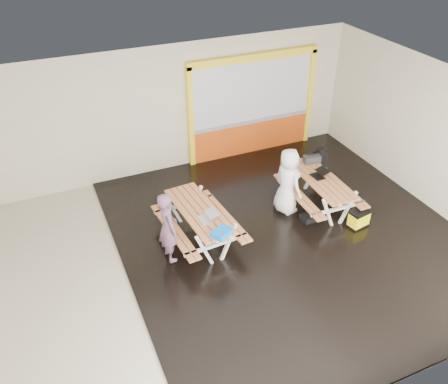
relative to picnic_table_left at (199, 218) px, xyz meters
name	(u,v)px	position (x,y,z in m)	size (l,w,h in m)	color
room	(242,184)	(0.70, -0.65, 1.09)	(10.02, 8.02, 3.52)	beige
deck	(289,235)	(1.95, -0.65, -0.64)	(7.50, 7.98, 0.05)	black
kiosk	(252,108)	(2.90, 3.28, 0.78)	(3.88, 0.16, 3.00)	#D54D13
picnic_table_left	(199,218)	(0.00, 0.00, 0.00)	(1.63, 2.28, 0.87)	#C17647
picnic_table_right	(320,186)	(3.17, 0.05, -0.01)	(1.50, 2.16, 0.85)	#C17647
person_left	(168,227)	(-0.82, -0.34, 0.24)	(0.59, 0.39, 1.63)	#654559
person_right	(288,181)	(2.34, 0.21, 0.23)	(0.82, 0.53, 1.68)	white
laptop_left	(208,217)	(0.05, -0.37, 0.26)	(0.40, 0.37, 0.16)	silver
laptop_right	(319,174)	(3.19, 0.16, 0.24)	(0.41, 0.37, 0.17)	black
blue_pouch	(222,233)	(0.11, -0.98, 0.26)	(0.40, 0.28, 0.12)	blue
toolbox	(312,159)	(3.38, 0.81, 0.28)	(0.45, 0.27, 0.24)	black
backpack	(320,158)	(3.81, 1.04, 0.11)	(0.36, 0.27, 0.55)	black
dark_case	(309,217)	(2.66, -0.37, -0.54)	(0.38, 0.29, 0.14)	black
fluke_bag	(359,219)	(3.58, -1.02, -0.41)	(0.52, 0.38, 0.41)	black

